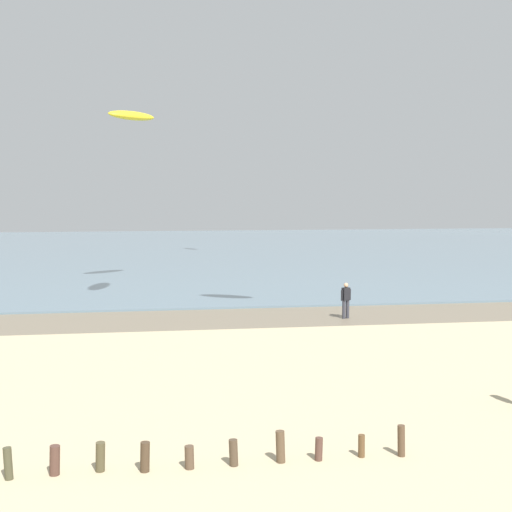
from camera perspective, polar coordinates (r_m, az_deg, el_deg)
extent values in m
cube|color=#7A6D59|center=(32.90, -7.15, -5.23)|extent=(120.00, 5.20, 0.01)
cube|color=slate|center=(70.20, -7.83, 0.41)|extent=(160.00, 70.00, 0.10)
cylinder|color=#494730|center=(15.99, -19.72, -15.77)|extent=(0.21, 0.20, 0.69)
cylinder|color=brown|center=(15.91, -16.22, -15.84)|extent=(0.24, 0.23, 0.65)
cylinder|color=brown|center=(15.85, -12.68, -15.82)|extent=(0.22, 0.23, 0.66)
cylinder|color=#4A3827|center=(15.68, -9.12, -16.00)|extent=(0.22, 0.20, 0.66)
cylinder|color=brown|center=(15.73, -5.50, -16.16)|extent=(0.21, 0.20, 0.51)
cylinder|color=#4D3D2D|center=(15.82, -1.86, -15.86)|extent=(0.21, 0.21, 0.59)
cylinder|color=brown|center=(15.98, 2.02, -15.40)|extent=(0.22, 0.22, 0.72)
cylinder|color=brown|center=(16.17, 5.19, -15.53)|extent=(0.19, 0.18, 0.53)
cylinder|color=brown|center=(16.47, 8.67, -15.18)|extent=(0.15, 0.17, 0.52)
cylinder|color=brown|center=(16.63, 11.86, -14.65)|extent=(0.19, 0.17, 0.72)
cylinder|color=#383842|center=(33.29, 7.54, -4.35)|extent=(0.16, 0.16, 0.88)
cylinder|color=#383842|center=(33.15, 7.24, -4.39)|extent=(0.16, 0.16, 0.88)
cube|color=black|center=(33.10, 7.41, -3.11)|extent=(0.42, 0.34, 0.60)
sphere|color=tan|center=(33.04, 7.41, -2.39)|extent=(0.22, 0.22, 0.22)
cylinder|color=black|center=(33.26, 7.73, -3.16)|extent=(0.09, 0.09, 0.52)
cylinder|color=black|center=(32.97, 7.07, -3.23)|extent=(0.09, 0.09, 0.52)
ellipsoid|color=yellow|center=(44.73, -10.20, 11.30)|extent=(3.41, 2.96, 0.83)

